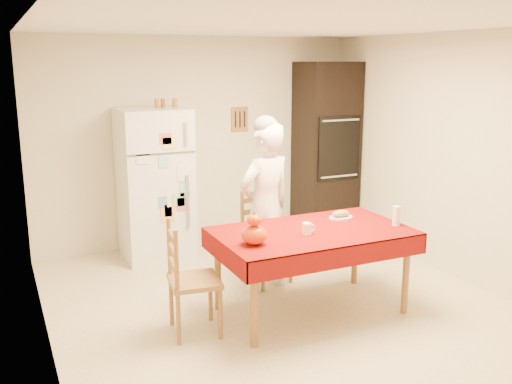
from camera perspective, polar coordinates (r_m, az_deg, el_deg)
floor at (r=5.34m, az=2.62°, el=-11.45°), size 4.50×4.50×0.00m
room_shell at (r=4.90m, az=2.81°, el=6.10°), size 4.02×4.52×2.51m
refrigerator at (r=6.53m, az=-10.07°, el=0.78°), size 0.75×0.74×1.70m
oven_cabinet at (r=7.43m, az=7.01°, el=4.30°), size 0.70×0.62×2.20m
dining_table at (r=5.04m, az=5.61°, el=-4.57°), size 1.70×1.00×0.76m
chair_far at (r=5.79m, az=0.69°, el=-4.09°), size 0.50×0.48×0.95m
chair_left at (r=4.71m, az=-6.96°, el=-8.27°), size 0.45×0.47×0.95m
seated_woman at (r=5.48m, az=0.94°, el=-1.60°), size 0.69×0.54×1.66m
coffee_mug at (r=4.89m, az=5.09°, el=-3.67°), size 0.08×0.08×0.10m
pumpkin_lower at (r=4.60m, az=-0.17°, el=-4.31°), size 0.21×0.21×0.16m
pumpkin_upper at (r=4.56m, az=-0.17°, el=-2.81°), size 0.12×0.12×0.09m
wine_glass at (r=5.28m, az=13.85°, el=-2.32°), size 0.07×0.07×0.18m
bread_plate at (r=5.42m, az=8.47°, el=-2.54°), size 0.24×0.24×0.02m
bread_loaf at (r=5.41m, az=8.48°, el=-2.13°), size 0.18×0.10×0.06m
spice_jar_left at (r=6.47m, az=-9.90°, el=8.73°), size 0.05×0.05×0.10m
spice_jar_mid at (r=6.49m, az=-9.30°, el=8.76°), size 0.05×0.05×0.10m
spice_jar_right at (r=6.53m, az=-8.14°, el=8.82°), size 0.05×0.05×0.10m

